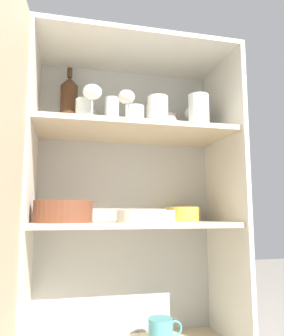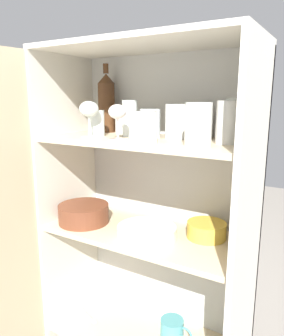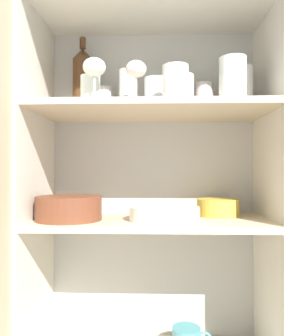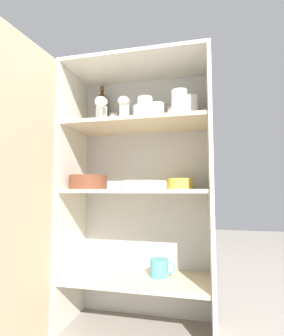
# 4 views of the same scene
# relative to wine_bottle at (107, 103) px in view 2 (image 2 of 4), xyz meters

# --- Properties ---
(cupboard_back_panel) EXTENTS (0.81, 0.02, 1.44)m
(cupboard_back_panel) POSITION_rel_wine_bottle_xyz_m (0.26, 0.07, -0.52)
(cupboard_back_panel) COLOR silver
(cupboard_back_panel) RESTS_ON ground_plane
(cupboard_side_left) EXTENTS (0.02, 0.38, 1.44)m
(cupboard_side_left) POSITION_rel_wine_bottle_xyz_m (-0.13, -0.12, -0.52)
(cupboard_side_left) COLOR silver
(cupboard_side_left) RESTS_ON ground_plane
(cupboard_side_right) EXTENTS (0.02, 0.38, 1.44)m
(cupboard_side_right) POSITION_rel_wine_bottle_xyz_m (0.66, -0.12, -0.52)
(cupboard_side_right) COLOR silver
(cupboard_side_right) RESTS_ON ground_plane
(cupboard_top_panel) EXTENTS (0.81, 0.38, 0.02)m
(cupboard_top_panel) POSITION_rel_wine_bottle_xyz_m (0.26, -0.12, 0.20)
(cupboard_top_panel) COLOR silver
(cupboard_top_panel) RESTS_ON cupboard_side_left
(shelf_board_lower) EXTENTS (0.77, 0.35, 0.02)m
(shelf_board_lower) POSITION_rel_wine_bottle_xyz_m (0.26, -0.12, -0.98)
(shelf_board_lower) COLOR beige
(shelf_board_middle) EXTENTS (0.77, 0.35, 0.02)m
(shelf_board_middle) POSITION_rel_wine_bottle_xyz_m (0.26, -0.12, -0.51)
(shelf_board_middle) COLOR beige
(shelf_board_upper) EXTENTS (0.77, 0.35, 0.02)m
(shelf_board_upper) POSITION_rel_wine_bottle_xyz_m (0.26, -0.12, -0.14)
(shelf_board_upper) COLOR beige
(tumbler_glass_0) EXTENTS (0.08, 0.08, 0.13)m
(tumbler_glass_0) POSITION_rel_wine_bottle_xyz_m (0.37, -0.06, -0.06)
(tumbler_glass_0) COLOR white
(tumbler_glass_0) RESTS_ON shelf_board_upper
(tumbler_glass_1) EXTENTS (0.06, 0.06, 0.14)m
(tumbler_glass_1) POSITION_rel_wine_bottle_xyz_m (0.17, -0.08, -0.06)
(tumbler_glass_1) COLOR white
(tumbler_glass_1) RESTS_ON shelf_board_upper
(tumbler_glass_2) EXTENTS (0.07, 0.07, 0.10)m
(tumbler_glass_2) POSITION_rel_wine_bottle_xyz_m (0.06, -0.15, -0.08)
(tumbler_glass_2) COLOR white
(tumbler_glass_2) RESTS_ON shelf_board_upper
(tumbler_glass_3) EXTENTS (0.08, 0.08, 0.11)m
(tumbler_glass_3) POSITION_rel_wine_bottle_xyz_m (0.27, -0.09, -0.07)
(tumbler_glass_3) COLOR white
(tumbler_glass_3) RESTS_ON shelf_board_upper
(tumbler_glass_4) EXTENTS (0.07, 0.07, 0.10)m
(tumbler_glass_4) POSITION_rel_wine_bottle_xyz_m (0.09, 0.00, -0.08)
(tumbler_glass_4) COLOR white
(tumbler_glass_4) RESTS_ON shelf_board_upper
(tumbler_glass_5) EXTENTS (0.08, 0.08, 0.14)m
(tumbler_glass_5) POSITION_rel_wine_bottle_xyz_m (0.51, -0.21, -0.06)
(tumbler_glass_5) COLOR white
(tumbler_glass_5) RESTS_ON shelf_board_upper
(tumbler_glass_6) EXTENTS (0.07, 0.07, 0.14)m
(tumbler_glass_6) POSITION_rel_wine_bottle_xyz_m (0.57, -0.10, -0.06)
(tumbler_glass_6) COLOR white
(tumbler_glass_6) RESTS_ON shelf_board_upper
(tumbler_glass_7) EXTENTS (0.08, 0.08, 0.11)m
(tumbler_glass_7) POSITION_rel_wine_bottle_xyz_m (0.33, -0.23, -0.07)
(tumbler_glass_7) COLOR white
(tumbler_glass_7) RESTS_ON shelf_board_upper
(tumbler_glass_8) EXTENTS (0.07, 0.07, 0.11)m
(tumbler_glass_8) POSITION_rel_wine_bottle_xyz_m (0.45, -0.01, -0.07)
(tumbler_glass_8) COLOR silver
(tumbler_glass_8) RESTS_ON shelf_board_upper
(wine_glass_0) EXTENTS (0.07, 0.07, 0.14)m
(wine_glass_0) POSITION_rel_wine_bottle_xyz_m (0.08, -0.22, -0.03)
(wine_glass_0) COLOR white
(wine_glass_0) RESTS_ON shelf_board_upper
(wine_glass_1) EXTENTS (0.08, 0.08, 0.15)m
(wine_glass_1) POSITION_rel_wine_bottle_xyz_m (0.56, -0.02, -0.02)
(wine_glass_1) COLOR white
(wine_glass_1) RESTS_ON shelf_board_upper
(wine_glass_2) EXTENTS (0.07, 0.07, 0.13)m
(wine_glass_2) POSITION_rel_wine_bottle_xyz_m (0.21, -0.22, -0.04)
(wine_glass_2) COLOR silver
(wine_glass_2) RESTS_ON shelf_board_upper
(wine_bottle) EXTENTS (0.07, 0.07, 0.29)m
(wine_bottle) POSITION_rel_wine_bottle_xyz_m (0.00, 0.00, 0.00)
(wine_bottle) COLOR #4C2D19
(wine_bottle) RESTS_ON shelf_board_upper
(plate_stack_white) EXTENTS (0.23, 0.23, 0.04)m
(plate_stack_white) POSITION_rel_wine_bottle_xyz_m (0.30, -0.16, -0.48)
(plate_stack_white) COLOR white
(plate_stack_white) RESTS_ON shelf_board_middle
(mixing_bowl_large) EXTENTS (0.21, 0.21, 0.08)m
(mixing_bowl_large) POSITION_rel_wine_bottle_xyz_m (-0.01, -0.17, -0.46)
(mixing_bowl_large) COLOR brown
(mixing_bowl_large) RESTS_ON shelf_board_middle
(serving_bowl_small) EXTENTS (0.15, 0.15, 0.06)m
(serving_bowl_small) POSITION_rel_wine_bottle_xyz_m (0.49, -0.05, -0.46)
(serving_bowl_small) COLOR gold
(serving_bowl_small) RESTS_ON shelf_board_middle
(coffee_mug_primary) EXTENTS (0.14, 0.10, 0.10)m
(coffee_mug_primary) POSITION_rel_wine_bottle_xyz_m (0.38, -0.09, -0.92)
(coffee_mug_primary) COLOR teal
(coffee_mug_primary) RESTS_ON shelf_board_lower
(serving_spoon) EXTENTS (0.16, 0.07, 0.01)m
(serving_spoon) POSITION_rel_wine_bottle_xyz_m (-0.02, -0.15, -0.96)
(serving_spoon) COLOR silver
(serving_spoon) RESTS_ON shelf_board_lower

